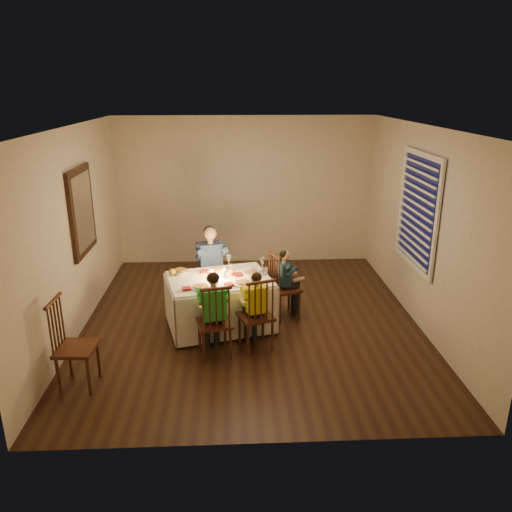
{
  "coord_description": "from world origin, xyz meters",
  "views": [
    {
      "loc": [
        -0.24,
        -6.21,
        3.06
      ],
      "look_at": [
        0.08,
        0.15,
        0.89
      ],
      "focal_mm": 35.0,
      "sensor_mm": 36.0,
      "label": 1
    }
  ],
  "objects_px": {
    "chair_near_left": "(215,355)",
    "child_teal": "(284,316)",
    "chair_near_right": "(256,347)",
    "chair_end": "(284,316)",
    "child_yellow": "(256,347)",
    "dining_table": "(219,292)",
    "chair_extra": "(81,385)",
    "adult": "(213,305)",
    "serving_bowl": "(181,272)",
    "chair_adult": "(213,305)",
    "child_green": "(215,355)"
  },
  "relations": [
    {
      "from": "chair_adult",
      "to": "adult",
      "type": "height_order",
      "value": "adult"
    },
    {
      "from": "chair_near_left",
      "to": "chair_extra",
      "type": "relative_size",
      "value": 0.94
    },
    {
      "from": "chair_adult",
      "to": "child_yellow",
      "type": "xyz_separation_m",
      "value": [
        0.58,
        -1.27,
        0.0
      ]
    },
    {
      "from": "chair_adult",
      "to": "chair_near_right",
      "type": "distance_m",
      "value": 1.4
    },
    {
      "from": "chair_end",
      "to": "chair_extra",
      "type": "relative_size",
      "value": 0.94
    },
    {
      "from": "serving_bowl",
      "to": "adult",
      "type": "bearing_deg",
      "value": 52.01
    },
    {
      "from": "dining_table",
      "to": "chair_near_left",
      "type": "bearing_deg",
      "value": -107.91
    },
    {
      "from": "adult",
      "to": "child_green",
      "type": "distance_m",
      "value": 1.44
    },
    {
      "from": "dining_table",
      "to": "chair_end",
      "type": "xyz_separation_m",
      "value": [
        0.89,
        0.26,
        -0.49
      ]
    },
    {
      "from": "chair_near_right",
      "to": "chair_end",
      "type": "relative_size",
      "value": 1.0
    },
    {
      "from": "dining_table",
      "to": "child_yellow",
      "type": "bearing_deg",
      "value": -67.24
    },
    {
      "from": "chair_extra",
      "to": "adult",
      "type": "distance_m",
      "value": 2.42
    },
    {
      "from": "chair_end",
      "to": "adult",
      "type": "bearing_deg",
      "value": 47.17
    },
    {
      "from": "child_teal",
      "to": "adult",
      "type": "bearing_deg",
      "value": 47.17
    },
    {
      "from": "chair_extra",
      "to": "child_yellow",
      "type": "distance_m",
      "value": 2.06
    },
    {
      "from": "chair_near_left",
      "to": "chair_end",
      "type": "xyz_separation_m",
      "value": [
        0.94,
        1.02,
        0.0
      ]
    },
    {
      "from": "chair_adult",
      "to": "chair_near_left",
      "type": "xyz_separation_m",
      "value": [
        0.08,
        -1.44,
        0.0
      ]
    },
    {
      "from": "adult",
      "to": "child_green",
      "type": "relative_size",
      "value": 1.12
    },
    {
      "from": "adult",
      "to": "child_green",
      "type": "height_order",
      "value": "adult"
    },
    {
      "from": "adult",
      "to": "child_teal",
      "type": "xyz_separation_m",
      "value": [
        1.02,
        -0.41,
        0.0
      ]
    },
    {
      "from": "chair_near_left",
      "to": "chair_end",
      "type": "distance_m",
      "value": 1.39
    },
    {
      "from": "chair_near_left",
      "to": "adult",
      "type": "xyz_separation_m",
      "value": [
        -0.08,
        1.44,
        0.0
      ]
    },
    {
      "from": "chair_near_left",
      "to": "child_teal",
      "type": "bearing_deg",
      "value": -144.93
    },
    {
      "from": "dining_table",
      "to": "chair_adult",
      "type": "xyz_separation_m",
      "value": [
        -0.13,
        0.68,
        -0.49
      ]
    },
    {
      "from": "chair_near_left",
      "to": "child_teal",
      "type": "distance_m",
      "value": 1.39
    },
    {
      "from": "child_green",
      "to": "chair_near_left",
      "type": "bearing_deg",
      "value": 180.0
    },
    {
      "from": "chair_extra",
      "to": "child_yellow",
      "type": "height_order",
      "value": "chair_extra"
    },
    {
      "from": "chair_near_left",
      "to": "child_green",
      "type": "bearing_deg",
      "value": 180.0
    },
    {
      "from": "chair_near_right",
      "to": "serving_bowl",
      "type": "distance_m",
      "value": 1.43
    },
    {
      "from": "chair_near_right",
      "to": "child_teal",
      "type": "relative_size",
      "value": 0.97
    },
    {
      "from": "adult",
      "to": "child_yellow",
      "type": "xyz_separation_m",
      "value": [
        0.58,
        -1.27,
        0.0
      ]
    },
    {
      "from": "dining_table",
      "to": "chair_end",
      "type": "distance_m",
      "value": 1.05
    },
    {
      "from": "adult",
      "to": "chair_near_right",
      "type": "bearing_deg",
      "value": -80.08
    },
    {
      "from": "chair_adult",
      "to": "adult",
      "type": "relative_size",
      "value": 0.79
    },
    {
      "from": "chair_near_left",
      "to": "serving_bowl",
      "type": "height_order",
      "value": "serving_bowl"
    },
    {
      "from": "child_teal",
      "to": "serving_bowl",
      "type": "xyz_separation_m",
      "value": [
        -1.41,
        -0.08,
        0.72
      ]
    },
    {
      "from": "child_yellow",
      "to": "child_teal",
      "type": "height_order",
      "value": "child_yellow"
    },
    {
      "from": "chair_end",
      "to": "chair_extra",
      "type": "bearing_deg",
      "value": 103.05
    },
    {
      "from": "child_teal",
      "to": "dining_table",
      "type": "bearing_deg",
      "value": 85.68
    },
    {
      "from": "chair_near_right",
      "to": "chair_end",
      "type": "distance_m",
      "value": 0.97
    },
    {
      "from": "chair_adult",
      "to": "child_teal",
      "type": "distance_m",
      "value": 1.1
    },
    {
      "from": "chair_end",
      "to": "child_teal",
      "type": "height_order",
      "value": "child_teal"
    },
    {
      "from": "chair_near_left",
      "to": "child_green",
      "type": "distance_m",
      "value": 0.0
    },
    {
      "from": "chair_extra",
      "to": "serving_bowl",
      "type": "bearing_deg",
      "value": -29.32
    },
    {
      "from": "chair_near_left",
      "to": "chair_near_right",
      "type": "distance_m",
      "value": 0.52
    },
    {
      "from": "child_yellow",
      "to": "chair_end",
      "type": "bearing_deg",
      "value": -136.58
    },
    {
      "from": "child_yellow",
      "to": "serving_bowl",
      "type": "xyz_separation_m",
      "value": [
        -0.97,
        0.78,
        0.72
      ]
    },
    {
      "from": "chair_extra",
      "to": "child_green",
      "type": "distance_m",
      "value": 1.54
    },
    {
      "from": "dining_table",
      "to": "chair_near_right",
      "type": "bearing_deg",
      "value": -67.24
    },
    {
      "from": "chair_end",
      "to": "adult",
      "type": "xyz_separation_m",
      "value": [
        -1.02,
        0.41,
        0.0
      ]
    }
  ]
}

